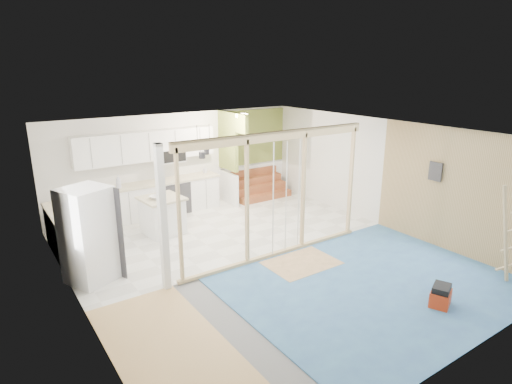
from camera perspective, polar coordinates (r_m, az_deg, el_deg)
room at (r=8.35m, az=1.09°, el=-0.86°), size 7.01×8.01×2.61m
floor_overlays at (r=8.90m, az=1.20°, el=-8.63°), size 7.00×8.00×0.03m
stud_frame at (r=8.11m, az=-0.47°, el=0.87°), size 4.66×0.14×2.60m
base_cabinets at (r=10.82m, az=-16.46°, el=-2.06°), size 4.45×2.24×0.93m
upper_cabinets at (r=11.15m, az=-14.02°, el=5.86°), size 3.60×0.41×0.85m
green_partition at (r=12.47m, az=-0.99°, el=3.34°), size 2.25×1.51×2.60m
pot_rack at (r=9.59m, az=-6.98°, el=5.62°), size 0.52×0.52×0.72m
sheathing_panel at (r=9.59m, az=25.71°, el=-0.22°), size 0.02×4.00×2.60m
electrical_panel at (r=9.76m, az=22.81°, el=2.54°), size 0.04×0.30×0.40m
ceiling_light at (r=11.30m, az=-1.94°, el=10.17°), size 0.32×0.32×0.08m
fridge at (r=8.22m, az=-21.35°, el=-5.41°), size 1.02×0.98×1.77m
island at (r=10.17m, az=-12.35°, el=-3.11°), size 0.99×0.99×0.88m
bowl at (r=9.96m, az=-13.20°, el=-0.68°), size 0.38×0.38×0.07m
soap_bottle_a at (r=10.85m, az=-17.89°, el=1.35°), size 0.16×0.16×0.34m
soap_bottle_b at (r=11.92m, az=-6.83°, el=3.00°), size 0.10×0.10×0.19m
toolbox at (r=7.79m, az=23.40°, el=-12.64°), size 0.48×0.43×0.37m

